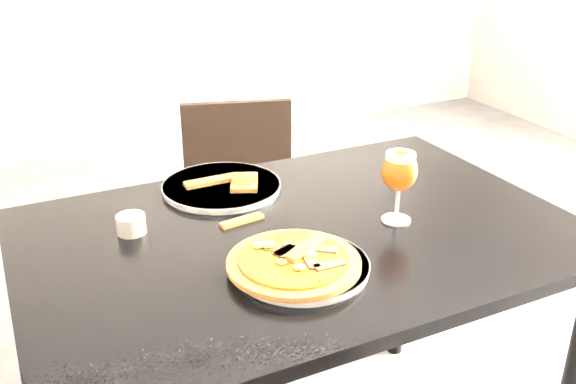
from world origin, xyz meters
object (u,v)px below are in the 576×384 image
chair_far (243,219)px  beer_glass (400,171)px  dining_table (301,265)px  pizza (294,261)px

chair_far → beer_glass: (0.10, -0.71, 0.42)m
dining_table → chair_far: chair_far is taller
pizza → beer_glass: (0.30, 0.10, 0.10)m
chair_far → beer_glass: bearing=-66.4°
chair_far → beer_glass: size_ratio=4.91×
dining_table → chair_far: size_ratio=1.47×
chair_far → beer_glass: 0.83m
dining_table → beer_glass: bearing=-14.3°
pizza → dining_table: bearing=58.8°
beer_glass → chair_far: bearing=97.7°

